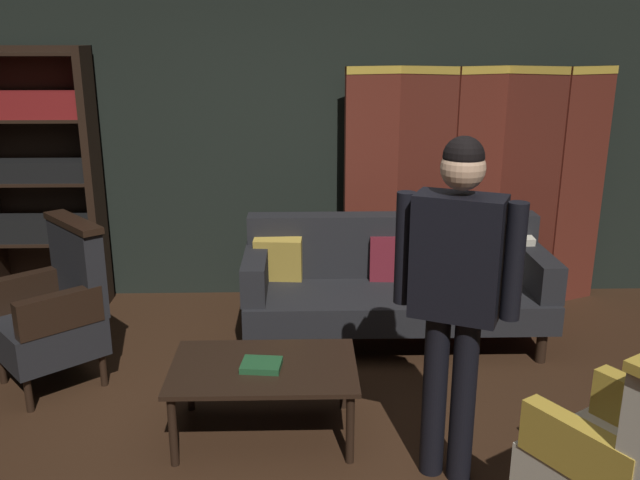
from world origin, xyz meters
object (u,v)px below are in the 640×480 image
Objects in this scene: bookshelf at (41,176)px; armchair_gilt_accent at (627,455)px; folding_screen at (477,184)px; standing_figure at (456,283)px; velvet_couch at (395,279)px; book_green_cloth at (261,365)px; armchair_wing_left at (56,310)px; coffee_table at (264,373)px.

bookshelf is 4.48m from armchair_gilt_accent.
standing_figure is at bearing -106.42° from folding_screen.
velvet_couch is 2.27m from armchair_gilt_accent.
folding_screen is at bearing 50.85° from book_green_cloth.
armchair_gilt_accent is at bearing -29.26° from armchair_wing_left.
armchair_wing_left is at bearing -155.74° from folding_screen.
velvet_couch is at bearing -15.35° from bookshelf.
armchair_gilt_accent is (0.65, -2.17, 0.04)m from velvet_couch.
folding_screen is 2.03× the size of armchair_wing_left.
armchair_gilt_accent is 3.26m from armchair_wing_left.
armchair_wing_left is (0.51, -1.32, -0.58)m from bookshelf.
velvet_couch is at bearing 14.89° from armchair_wing_left.
bookshelf reaches higher than velvet_couch.
coffee_table is 1.19m from standing_figure.
book_green_cloth is at bearing -125.09° from velvet_couch.
folding_screen reaches higher than armchair_wing_left.
standing_figure is at bearing -22.23° from coffee_table.
folding_screen is at bearing 73.58° from standing_figure.
coffee_table is at bearing -25.89° from armchair_wing_left.
velvet_couch is 10.13× the size of book_green_cloth.
armchair_wing_left is (-2.84, 1.59, 0.00)m from armchair_gilt_accent.
armchair_gilt_accent is (-0.09, -2.91, -0.50)m from folding_screen.
standing_figure reaches higher than book_green_cloth.
book_green_cloth is at bearing -108.91° from coffee_table.
folding_screen is at bearing -0.05° from bookshelf.
velvet_couch is at bearing 106.75° from armchair_gilt_accent.
armchair_wing_left is (-1.32, 0.64, 0.12)m from coffee_table.
standing_figure is 1.15m from book_green_cloth.
armchair_gilt_accent is at bearing -31.07° from book_green_cloth.
armchair_gilt_accent reaches higher than book_green_cloth.
folding_screen is 1.00× the size of velvet_couch.
bookshelf reaches higher than armchair_wing_left.
armchair_wing_left is at bearing 155.59° from standing_figure.
standing_figure reaches higher than coffee_table.
standing_figure is (2.24, -1.02, 0.54)m from armchair_wing_left.
folding_screen reaches higher than standing_figure.
velvet_couch is (2.70, -0.74, -0.61)m from bookshelf.
velvet_couch is (-0.74, -0.74, -0.53)m from folding_screen.
coffee_table is at bearing 71.09° from book_green_cloth.
bookshelf reaches higher than coffee_table.
bookshelf reaches higher than standing_figure.
folding_screen is 1.03× the size of bookshelf.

